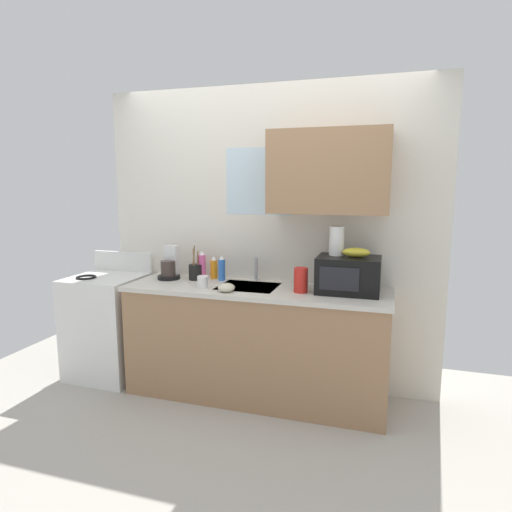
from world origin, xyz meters
TOP-DOWN VIEW (x-y plane):
  - ground_plane at (0.00, -1.20)m, footprint 5.25×4.40m
  - kitchen_wall_assembly at (0.10, 0.31)m, footprint 2.85×0.42m
  - counter_unit at (-0.00, 0.00)m, footprint 2.08×0.63m
  - sink_faucet at (-0.07, 0.24)m, footprint 0.03×0.03m
  - stove_range at (-1.39, 0.00)m, footprint 0.60×0.60m
  - microwave at (0.71, 0.05)m, footprint 0.46×0.35m
  - banana_bunch at (0.76, 0.05)m, footprint 0.20×0.11m
  - paper_towel_roll at (0.61, 0.10)m, footprint 0.11×0.11m
  - coffee_maker at (-0.81, 0.11)m, footprint 0.19×0.21m
  - dish_soap_bottle_blue at (-0.35, 0.16)m, footprint 0.06×0.06m
  - dish_soap_bottle_orange at (-0.44, 0.21)m, footprint 0.06×0.06m
  - dish_soap_bottle_pink at (-0.53, 0.16)m, footprint 0.06×0.06m
  - cereal_canister at (0.37, -0.05)m, footprint 0.10×0.10m
  - mug_white at (-0.39, -0.14)m, footprint 0.08×0.08m
  - utensil_crock at (-0.58, 0.12)m, footprint 0.11×0.11m
  - small_bowl at (-0.17, -0.20)m, footprint 0.13×0.13m

SIDE VIEW (x-z plane):
  - ground_plane at x=0.00m, z-range -0.02..0.00m
  - stove_range at x=-1.39m, z-range -0.08..1.00m
  - counter_unit at x=0.00m, z-range 0.01..0.91m
  - small_bowl at x=-0.17m, z-range 0.90..0.96m
  - mug_white at x=-0.39m, z-range 0.90..0.99m
  - utensil_crock at x=-0.58m, z-range 0.82..1.12m
  - dish_soap_bottle_orange at x=-0.44m, z-range 0.89..1.09m
  - cereal_canister at x=0.37m, z-range 0.90..1.09m
  - dish_soap_bottle_blue at x=-0.35m, z-range 0.89..1.11m
  - sink_faucet at x=-0.07m, z-range 0.90..1.10m
  - coffee_maker at x=-0.81m, z-range 0.86..1.14m
  - dish_soap_bottle_pink at x=-0.53m, z-range 0.89..1.14m
  - microwave at x=0.71m, z-range 0.90..1.17m
  - banana_bunch at x=0.76m, z-range 1.17..1.24m
  - paper_towel_roll at x=0.61m, z-range 1.17..1.39m
  - kitchen_wall_assembly at x=0.10m, z-range 0.11..2.61m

